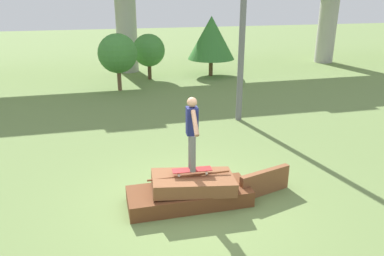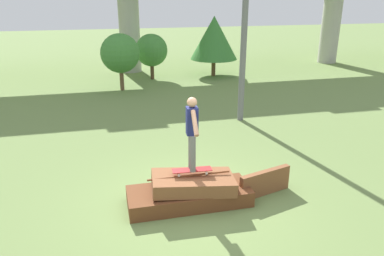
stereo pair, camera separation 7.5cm
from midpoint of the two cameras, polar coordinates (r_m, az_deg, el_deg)
ground_plane at (r=7.96m, az=-0.70°, el=-11.37°), size 80.00×80.00×0.00m
scrap_pile at (r=7.83m, az=-0.50°, el=-9.65°), size 2.53×1.02×0.66m
scrap_plank_loose at (r=8.31m, az=10.75°, el=-8.11°), size 1.26×0.48×0.55m
skateboard at (r=7.67m, az=-0.28°, el=-6.42°), size 0.82×0.27×0.09m
skater at (r=7.32m, az=-0.29°, el=-0.22°), size 0.23×1.09×1.52m
utility_pole at (r=12.35m, az=7.62°, el=17.25°), size 1.30×0.20×6.92m
tree_behind_left at (r=16.87m, az=-11.40°, el=11.06°), size 1.71×1.71×2.49m
tree_behind_right at (r=19.58m, az=2.85°, el=13.57°), size 2.40×2.40×3.03m
tree_mid_back at (r=18.91m, az=-6.71°, el=11.67°), size 1.59×1.59×2.24m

